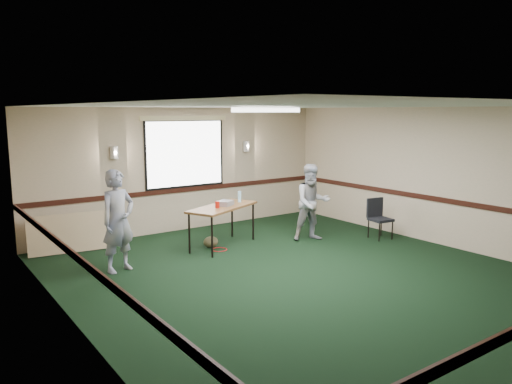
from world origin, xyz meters
TOP-DOWN VIEW (x-y plane):
  - ground at (0.00, 0.00)m, footprint 8.00×8.00m
  - room_shell at (0.00, 2.12)m, footprint 8.00×8.02m
  - folding_table at (-0.09, 2.29)m, footprint 1.72×1.25m
  - projector at (-0.01, 2.31)m, footprint 0.37×0.36m
  - game_console at (0.18, 2.56)m, footprint 0.21×0.18m
  - red_cup at (-0.27, 2.19)m, footprint 0.08×0.08m
  - water_bottle at (0.42, 2.46)m, footprint 0.07×0.07m
  - duffel_bag at (-0.33, 2.36)m, footprint 0.35×0.30m
  - cable_coil at (-0.29, 2.10)m, footprint 0.35×0.35m
  - folded_table at (-2.67, 3.60)m, footprint 1.45×0.40m
  - conference_chair at (2.89, 0.98)m, footprint 0.46×0.48m
  - person_left at (-2.28, 1.99)m, footprint 0.71×0.56m
  - person_right at (1.65, 1.65)m, footprint 0.92×0.83m

SIDE VIEW (x-z plane):
  - ground at x=0.00m, z-range 0.00..0.00m
  - cable_coil at x=-0.29m, z-range 0.00..0.02m
  - duffel_bag at x=-0.33m, z-range 0.00..0.21m
  - folded_table at x=-2.67m, z-range 0.00..0.73m
  - conference_chair at x=2.89m, z-range 0.07..0.90m
  - folding_table at x=-0.09m, z-range 0.34..1.14m
  - person_right at x=1.65m, z-range 0.00..1.56m
  - game_console at x=0.18m, z-range 0.80..0.85m
  - person_left at x=-2.28m, z-range 0.00..1.69m
  - projector at x=-0.01m, z-range 0.80..0.90m
  - red_cup at x=-0.27m, z-range 0.80..0.93m
  - water_bottle at x=0.42m, z-range 0.80..1.02m
  - room_shell at x=0.00m, z-range -2.42..5.58m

